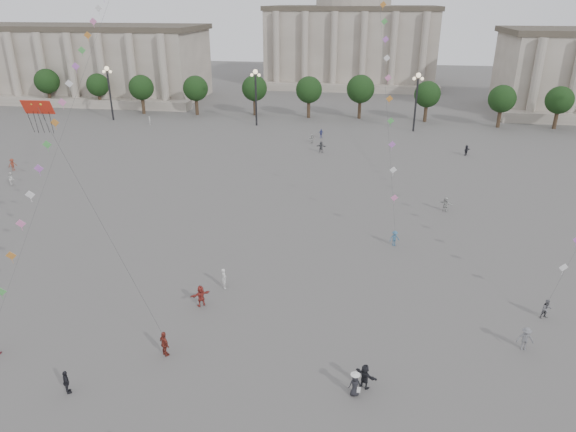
# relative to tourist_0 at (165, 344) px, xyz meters

# --- Properties ---
(ground) EXTENTS (360.00, 360.00, 0.00)m
(ground) POSITION_rel_tourist_0_xyz_m (5.80, -0.04, -0.95)
(ground) COLOR #595653
(ground) RESTS_ON ground
(hall_west) EXTENTS (84.00, 26.22, 17.20)m
(hall_west) POSITION_rel_tourist_0_xyz_m (-69.20, 93.85, 7.48)
(hall_west) COLOR gray
(hall_west) RESTS_ON ground
(hall_central) EXTENTS (48.30, 34.30, 35.50)m
(hall_central) POSITION_rel_tourist_0_xyz_m (5.80, 129.18, 13.28)
(hall_central) COLOR gray
(hall_central) RESTS_ON ground
(tree_row) EXTENTS (137.12, 5.12, 8.00)m
(tree_row) POSITION_rel_tourist_0_xyz_m (5.80, 77.96, 4.45)
(tree_row) COLOR #332719
(tree_row) RESTS_ON ground
(lamp_post_far_west) EXTENTS (2.00, 0.90, 10.65)m
(lamp_post_far_west) POSITION_rel_tourist_0_xyz_m (-39.20, 69.96, 6.40)
(lamp_post_far_west) COLOR #262628
(lamp_post_far_west) RESTS_ON ground
(lamp_post_mid_west) EXTENTS (2.00, 0.90, 10.65)m
(lamp_post_mid_west) POSITION_rel_tourist_0_xyz_m (-9.20, 69.96, 6.40)
(lamp_post_mid_west) COLOR #262628
(lamp_post_mid_west) RESTS_ON ground
(lamp_post_mid_east) EXTENTS (2.00, 0.90, 10.65)m
(lamp_post_mid_east) POSITION_rel_tourist_0_xyz_m (20.80, 69.96, 6.40)
(lamp_post_mid_east) COLOR #262628
(lamp_post_mid_east) RESTS_ON ground
(person_crowd_0) EXTENTS (1.01, 0.66, 1.60)m
(person_crowd_0) POSITION_rel_tourist_0_xyz_m (4.28, 62.12, -0.15)
(person_crowd_0) COLOR #3A4183
(person_crowd_0) RESTS_ON ground
(person_crowd_1) EXTENTS (0.96, 1.05, 1.73)m
(person_crowd_1) POSITION_rel_tourist_0_xyz_m (-33.50, 30.36, -0.08)
(person_crowd_1) COLOR silver
(person_crowd_1) RESTS_ON ground
(person_crowd_2) EXTENTS (1.22, 1.30, 1.77)m
(person_crowd_2) POSITION_rel_tourist_0_xyz_m (-37.46, 36.07, -0.06)
(person_crowd_2) COLOR brown
(person_crowd_2) RESTS_ON ground
(person_crowd_3) EXTENTS (1.58, 1.30, 1.70)m
(person_crowd_3) POSITION_rel_tourist_0_xyz_m (13.63, -0.95, -0.10)
(person_crowd_3) COLOR black
(person_crowd_3) RESTS_ON ground
(person_crowd_4) EXTENTS (1.16, 1.44, 1.54)m
(person_crowd_4) POSITION_rel_tourist_0_xyz_m (3.07, 58.45, -0.18)
(person_crowd_4) COLOR #B6B7B2
(person_crowd_4) RESTS_ON ground
(person_crowd_6) EXTENTS (1.18, 0.69, 1.81)m
(person_crowd_6) POSITION_rel_tourist_0_xyz_m (24.57, 4.70, -0.04)
(person_crowd_6) COLOR slate
(person_crowd_6) RESTS_ON ground
(person_crowd_7) EXTENTS (1.60, 1.28, 1.70)m
(person_crowd_7) POSITION_rel_tourist_0_xyz_m (22.10, 30.31, -0.10)
(person_crowd_7) COLOR #B6B6B2
(person_crowd_7) RESTS_ON ground
(person_crowd_9) EXTENTS (1.33, 1.51, 1.65)m
(person_crowd_9) POSITION_rel_tourist_0_xyz_m (28.06, 54.78, -0.12)
(person_crowd_9) COLOR black
(person_crowd_9) RESTS_ON ground
(person_crowd_10) EXTENTS (0.51, 0.66, 1.60)m
(person_crowd_10) POSITION_rel_tourist_0_xyz_m (-30.12, 67.31, -0.15)
(person_crowd_10) COLOR beige
(person_crowd_10) RESTS_ON ground
(person_crowd_12) EXTENTS (1.71, 0.73, 1.79)m
(person_crowd_12) POSITION_rel_tourist_0_xyz_m (5.26, 52.84, -0.05)
(person_crowd_12) COLOR #57585B
(person_crowd_12) RESTS_ON ground
(person_crowd_13) EXTENTS (0.68, 0.78, 1.80)m
(person_crowd_13) POSITION_rel_tourist_0_xyz_m (1.52, 9.44, -0.05)
(person_crowd_13) COLOR silver
(person_crowd_13) RESTS_ON ground
(tourist_0) EXTENTS (1.16, 1.06, 1.90)m
(tourist_0) POSITION_rel_tourist_0_xyz_m (0.00, 0.00, 0.00)
(tourist_0) COLOR maroon
(tourist_0) RESTS_ON ground
(tourist_1) EXTENTS (0.93, 0.98, 1.64)m
(tourist_1) POSITION_rel_tourist_0_xyz_m (-4.62, -4.48, -0.13)
(tourist_1) COLOR black
(tourist_1) RESTS_ON ground
(tourist_2) EXTENTS (1.60, 1.47, 1.78)m
(tourist_2) POSITION_rel_tourist_0_xyz_m (0.46, 6.45, -0.06)
(tourist_2) COLOR #9B322A
(tourist_2) RESTS_ON ground
(kite_flyer_1) EXTENTS (1.18, 0.93, 1.60)m
(kite_flyer_1) POSITION_rel_tourist_0_xyz_m (16.02, 20.08, -0.15)
(kite_flyer_1) COLOR #3A6282
(kite_flyer_1) RESTS_ON ground
(kite_flyer_2) EXTENTS (0.92, 0.82, 1.58)m
(kite_flyer_2) POSITION_rel_tourist_0_xyz_m (27.21, 9.07, -0.16)
(kite_flyer_2) COLOR slate
(kite_flyer_2) RESTS_ON ground
(hat_person) EXTENTS (0.87, 0.70, 1.69)m
(hat_person) POSITION_rel_tourist_0_xyz_m (13.05, -1.76, -0.12)
(hat_person) COLOR black
(hat_person) RESTS_ON ground
(dragon_kite) EXTENTS (6.21, 3.13, 18.29)m
(dragon_kite) POSITION_rel_tourist_0_xyz_m (-10.05, 5.57, 13.97)
(dragon_kite) COLOR red
(dragon_kite) RESTS_ON ground
(kite_train_west) EXTENTS (9.75, 52.17, 64.20)m
(kite_train_west) POSITION_rel_tourist_0_xyz_m (-16.54, 26.28, 19.05)
(kite_train_west) COLOR #3F3F3F
(kite_train_west) RESTS_ON ground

